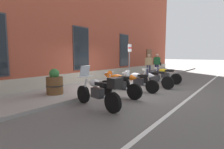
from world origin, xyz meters
name	(u,v)px	position (x,y,z in m)	size (l,w,h in m)	color
ground_plane	(121,89)	(0.00, 0.00, 0.00)	(140.00, 140.00, 0.00)	#565451
sidewalk	(100,85)	(0.00, 1.44, 0.06)	(33.78, 2.88, 0.12)	gray
lane_stripe	(189,98)	(0.00, -3.20, 0.00)	(33.78, 0.12, 0.01)	silver
brick_pub_facade	(44,11)	(0.00, 6.51, 4.77)	(27.78, 7.36, 9.55)	brown
motorcycle_silver_touring	(99,91)	(-3.07, -1.20, 0.56)	(0.76, 2.14, 1.35)	black
motorcycle_orange_sport	(118,83)	(-1.44, -0.79, 0.58)	(0.62, 2.05, 1.06)	black
motorcycle_white_sport	(136,80)	(-0.06, -0.86, 0.56)	(0.62, 2.03, 1.01)	black
motorcycle_black_naked	(154,78)	(1.46, -1.10, 0.49)	(0.62, 2.19, 1.00)	black
motorcycle_yellow_naked	(164,75)	(3.11, -1.05, 0.48)	(0.62, 2.03, 0.97)	black
pedestrian_tan_coat	(149,64)	(5.27, 1.00, 1.06)	(0.36, 0.53, 1.66)	#2D3351
pedestrian_striped_shirt	(157,63)	(6.13, 0.69, 1.08)	(0.23, 0.66, 1.70)	#1E1E4C
parking_sign	(129,57)	(1.71, 0.57, 1.59)	(0.36, 0.07, 2.26)	#4C4C51
barrel_planter	(55,84)	(-3.00, 1.25, 0.55)	(0.69, 0.69, 1.04)	brown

